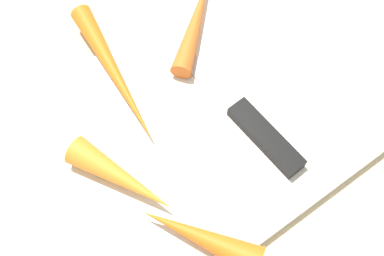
# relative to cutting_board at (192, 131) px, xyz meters

# --- Properties ---
(ground_plane) EXTENTS (1.40, 1.40, 0.00)m
(ground_plane) POSITION_rel_cutting_board_xyz_m (0.00, 0.00, -0.01)
(ground_plane) COLOR #C6B793
(cutting_board) EXTENTS (0.36, 0.26, 0.01)m
(cutting_board) POSITION_rel_cutting_board_xyz_m (0.00, 0.00, 0.00)
(cutting_board) COLOR silver
(cutting_board) RESTS_ON ground_plane
(knife) EXTENTS (0.03, 0.20, 0.01)m
(knife) POSITION_rel_cutting_board_xyz_m (0.05, -0.04, 0.01)
(knife) COLOR #B7B7BC
(knife) RESTS_ON cutting_board
(carrot_shortest) EXTENTS (0.07, 0.11, 0.03)m
(carrot_shortest) POSITION_rel_cutting_board_xyz_m (-0.09, -0.01, 0.02)
(carrot_shortest) COLOR orange
(carrot_shortest) RESTS_ON cutting_board
(carrot_long) EXTENTS (0.12, 0.11, 0.02)m
(carrot_long) POSITION_rel_cutting_board_xyz_m (0.08, 0.10, 0.02)
(carrot_long) COLOR orange
(carrot_long) RESTS_ON cutting_board
(carrot_short) EXTENTS (0.08, 0.11, 0.03)m
(carrot_short) POSITION_rel_cutting_board_xyz_m (-0.06, -0.10, 0.02)
(carrot_short) COLOR orange
(carrot_short) RESTS_ON cutting_board
(carrot_longest) EXTENTS (0.04, 0.18, 0.02)m
(carrot_longest) POSITION_rel_cutting_board_xyz_m (-0.03, 0.09, 0.02)
(carrot_longest) COLOR orange
(carrot_longest) RESTS_ON cutting_board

